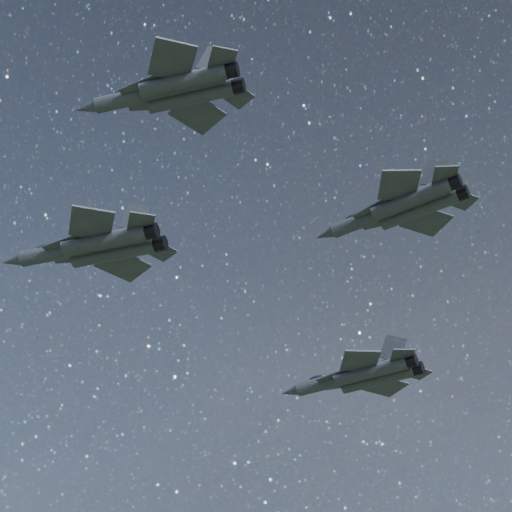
% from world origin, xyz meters
% --- Properties ---
extents(jet_lead, '(20.05, 14.16, 5.08)m').
position_xyz_m(jet_lead, '(-20.04, -6.94, 148.19)').
color(jet_lead, '#2C3138').
extents(jet_left, '(20.03, 13.89, 5.03)m').
position_xyz_m(jet_left, '(1.28, 23.12, 143.57)').
color(jet_left, '#2C3138').
extents(jet_right, '(16.00, 11.26, 4.04)m').
position_xyz_m(jet_right, '(-2.91, -23.81, 148.48)').
color(jet_right, '#2C3138').
extents(jet_slot, '(17.31, 11.85, 4.35)m').
position_xyz_m(jet_slot, '(12.20, -2.25, 147.96)').
color(jet_slot, '#2C3138').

